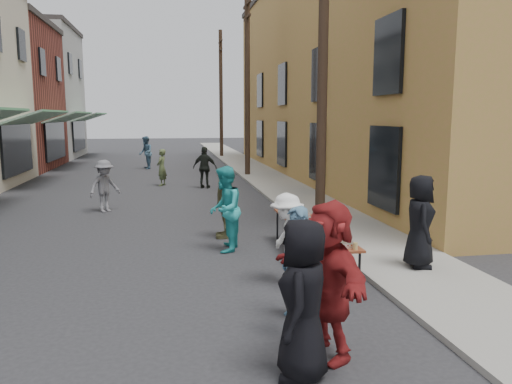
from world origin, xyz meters
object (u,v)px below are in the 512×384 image
object	(u,v)px
utility_pole_far	(221,95)
guest_front_a	(303,300)
utility_pole_mid	(247,84)
catering_tray_sausage	(339,244)
guest_front_c	(225,209)
server	(420,221)
utility_pole_near	(323,54)
serving_table	(311,228)

from	to	relation	value
utility_pole_far	guest_front_a	bearing A→B (deg)	-94.49
utility_pole_mid	utility_pole_far	xyz separation A→B (m)	(0.00, 12.00, 0.00)
utility_pole_far	catering_tray_sausage	bearing A→B (deg)	-92.13
guest_front_a	guest_front_c	bearing A→B (deg)	-153.97
utility_pole_mid	server	world-z (taller)	utility_pole_mid
utility_pole_near	serving_table	size ratio (longest dim) A/B	2.25
guest_front_a	server	bearing A→B (deg)	160.07
utility_pole_near	utility_pole_far	xyz separation A→B (m)	(0.00, 24.00, 0.00)
utility_pole_mid	utility_pole_near	bearing A→B (deg)	-90.00
utility_pole_far	guest_front_c	xyz separation A→B (m)	(-2.70, -25.69, -3.56)
serving_table	server	xyz separation A→B (m)	(1.83, -1.00, 0.27)
catering_tray_sausage	server	distance (m)	1.95
serving_table	guest_front_a	bearing A→B (deg)	-107.56
catering_tray_sausage	server	bearing A→B (deg)	19.65
utility_pole_far	server	xyz separation A→B (m)	(0.77, -27.81, -3.52)
utility_pole_near	catering_tray_sausage	bearing A→B (deg)	-103.34
serving_table	guest_front_a	xyz separation A→B (m)	(-1.39, -4.41, 0.21)
utility_pole_far	serving_table	distance (m)	27.10
utility_pole_far	catering_tray_sausage	xyz separation A→B (m)	(-1.06, -28.46, -3.71)
utility_pole_far	serving_table	size ratio (longest dim) A/B	2.25
utility_pole_near	guest_front_a	world-z (taller)	utility_pole_near
utility_pole_far	server	distance (m)	28.04
utility_pole_far	catering_tray_sausage	world-z (taller)	utility_pole_far
catering_tray_sausage	guest_front_c	xyz separation A→B (m)	(-1.64, 2.77, 0.15)
utility_pole_near	catering_tray_sausage	world-z (taller)	utility_pole_near
serving_table	catering_tray_sausage	bearing A→B (deg)	-90.00
server	utility_pole_mid	bearing A→B (deg)	20.19
utility_pole_near	server	bearing A→B (deg)	-78.56
utility_pole_mid	server	bearing A→B (deg)	-87.21
utility_pole_near	guest_front_c	distance (m)	4.78
guest_front_c	utility_pole_near	bearing A→B (deg)	137.80
utility_pole_far	serving_table	bearing A→B (deg)	-92.26
catering_tray_sausage	guest_front_a	world-z (taller)	guest_front_a
utility_pole_near	utility_pole_mid	xyz separation A→B (m)	(0.00, 12.00, 0.00)
serving_table	guest_front_a	distance (m)	4.63
utility_pole_mid	serving_table	xyz separation A→B (m)	(-1.06, -14.81, -3.79)
utility_pole_near	catering_tray_sausage	size ratio (longest dim) A/B	18.00
utility_pole_near	server	xyz separation A→B (m)	(0.77, -3.81, -3.52)
serving_table	server	bearing A→B (deg)	-28.58
utility_pole_mid	serving_table	bearing A→B (deg)	-94.09
catering_tray_sausage	utility_pole_far	bearing A→B (deg)	87.87
utility_pole_far	guest_front_a	distance (m)	31.52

